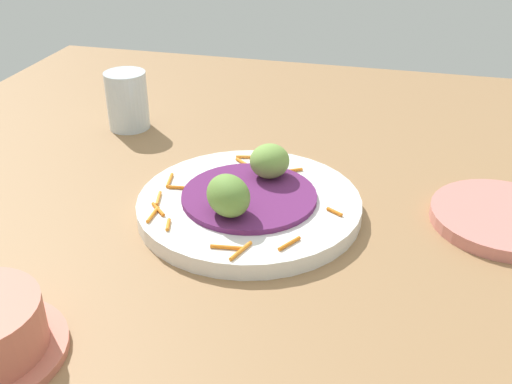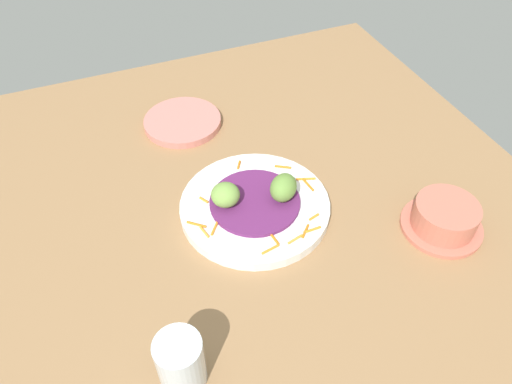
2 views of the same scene
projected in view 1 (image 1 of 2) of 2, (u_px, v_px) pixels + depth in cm
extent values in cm
cube|color=#936D47|center=(248.00, 205.00, 73.51)|extent=(110.00, 110.00, 2.00)
cylinder|color=white|center=(249.00, 206.00, 69.56)|extent=(25.80, 25.80, 1.91)
cylinder|color=#60235B|center=(249.00, 196.00, 68.94)|extent=(15.54, 15.54, 0.64)
cylinder|color=orange|center=(227.00, 247.00, 60.16)|extent=(3.43, 0.81, 0.40)
cylinder|color=orange|center=(241.00, 251.00, 59.63)|extent=(1.56, 3.45, 0.40)
cylinder|color=orange|center=(260.00, 156.00, 78.38)|extent=(2.51, 2.86, 0.40)
cylinder|color=orange|center=(179.00, 187.00, 70.96)|extent=(2.52, 0.72, 0.40)
cylinder|color=orange|center=(153.00, 214.00, 65.64)|extent=(0.44, 3.07, 0.40)
cylinder|color=orange|center=(246.00, 157.00, 78.13)|extent=(2.67, 0.98, 0.40)
cylinder|color=orange|center=(335.00, 212.00, 66.14)|extent=(1.95, 1.39, 0.40)
cylinder|color=orange|center=(295.00, 170.00, 74.86)|extent=(1.87, 1.29, 0.40)
cylinder|color=orange|center=(168.00, 225.00, 63.84)|extent=(0.93, 2.06, 0.40)
cylinder|color=orange|center=(158.00, 198.00, 68.70)|extent=(1.08, 2.84, 0.40)
cylinder|color=orange|center=(170.00, 180.00, 72.52)|extent=(0.98, 3.21, 0.40)
cylinder|color=orange|center=(289.00, 244.00, 60.75)|extent=(1.93, 2.80, 0.40)
cylinder|color=orange|center=(244.00, 163.00, 76.49)|extent=(2.84, 2.31, 0.40)
cylinder|color=orange|center=(158.00, 209.00, 66.59)|extent=(2.35, 2.31, 0.40)
ellipsoid|color=#759E47|center=(270.00, 161.00, 71.55)|extent=(6.18, 6.26, 4.05)
ellipsoid|color=olive|center=(226.00, 195.00, 63.92)|extent=(7.01, 7.02, 4.49)
cylinder|color=tan|center=(502.00, 218.00, 67.64)|extent=(15.90, 15.90, 1.46)
cylinder|color=silver|center=(127.00, 100.00, 89.82)|extent=(6.16, 6.16, 8.64)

